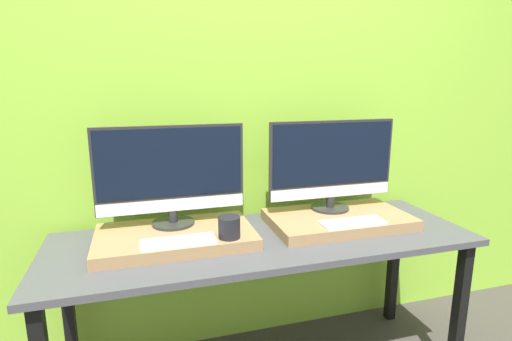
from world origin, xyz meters
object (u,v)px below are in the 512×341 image
Objects in this scene: monitor_left at (171,173)px; keyboard_left at (178,241)px; monitor_right at (332,163)px; keyboard_right at (353,222)px; mug at (229,227)px.

monitor_left is 2.19× the size of keyboard_left.
monitor_right is 2.19× the size of keyboard_right.
mug is 0.58m from keyboard_right.
monitor_right reaches higher than mug.
monitor_left is at bearing 132.74° from mug.
monitor_left is at bearing 90.00° from keyboard_left.
keyboard_right is (0.58, 0.00, -0.04)m from mug.
mug is 0.31× the size of keyboard_right.
mug reaches higher than keyboard_left.
keyboard_right is at bearing 0.00° from mug.
monitor_right is (0.79, 0.23, 0.24)m from keyboard_left.
keyboard_left is 0.22m from mug.
monitor_right is at bearing 16.12° from keyboard_left.
keyboard_left is 0.79m from keyboard_right.
keyboard_left is (0.00, -0.23, -0.24)m from monitor_left.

